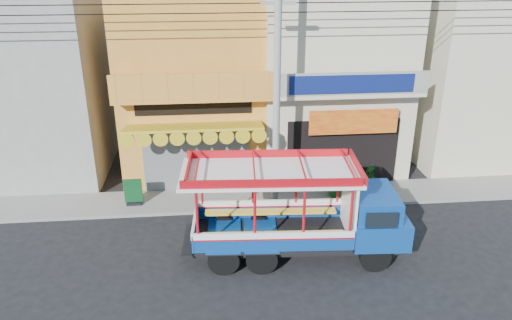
{
  "coord_description": "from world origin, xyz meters",
  "views": [
    {
      "loc": [
        -3.38,
        -13.66,
        9.24
      ],
      "look_at": [
        -1.82,
        2.5,
        2.35
      ],
      "focal_mm": 35.0,
      "sensor_mm": 36.0,
      "label": 1
    }
  ],
  "objects_px": {
    "potted_plant_c": "(370,176)",
    "songthaew_truck": "(312,212)",
    "utility_pole": "(281,80)",
    "green_sign": "(134,194)",
    "potted_plant_a": "(336,182)"
  },
  "relations": [
    {
      "from": "utility_pole",
      "to": "songthaew_truck",
      "type": "height_order",
      "value": "utility_pole"
    },
    {
      "from": "songthaew_truck",
      "to": "potted_plant_c",
      "type": "height_order",
      "value": "songthaew_truck"
    },
    {
      "from": "utility_pole",
      "to": "green_sign",
      "type": "height_order",
      "value": "utility_pole"
    },
    {
      "from": "potted_plant_a",
      "to": "green_sign",
      "type": "bearing_deg",
      "value": 119.76
    },
    {
      "from": "songthaew_truck",
      "to": "potted_plant_a",
      "type": "bearing_deg",
      "value": 65.58
    },
    {
      "from": "utility_pole",
      "to": "green_sign",
      "type": "xyz_separation_m",
      "value": [
        -5.57,
        0.54,
        -4.47
      ]
    },
    {
      "from": "songthaew_truck",
      "to": "green_sign",
      "type": "xyz_separation_m",
      "value": [
        -6.15,
        3.89,
        -1.01
      ]
    },
    {
      "from": "potted_plant_c",
      "to": "songthaew_truck",
      "type": "bearing_deg",
      "value": -33.34
    },
    {
      "from": "songthaew_truck",
      "to": "green_sign",
      "type": "height_order",
      "value": "songthaew_truck"
    },
    {
      "from": "green_sign",
      "to": "potted_plant_a",
      "type": "distance_m",
      "value": 7.92
    },
    {
      "from": "songthaew_truck",
      "to": "potted_plant_c",
      "type": "relative_size",
      "value": 7.34
    },
    {
      "from": "potted_plant_c",
      "to": "potted_plant_a",
      "type": "bearing_deg",
      "value": -65.11
    },
    {
      "from": "green_sign",
      "to": "potted_plant_c",
      "type": "distance_m",
      "value": 9.55
    },
    {
      "from": "potted_plant_a",
      "to": "potted_plant_c",
      "type": "relative_size",
      "value": 1.15
    },
    {
      "from": "green_sign",
      "to": "utility_pole",
      "type": "bearing_deg",
      "value": -5.53
    }
  ]
}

